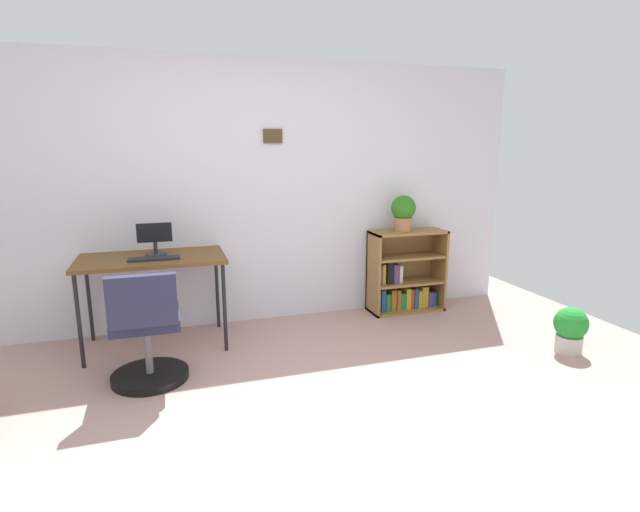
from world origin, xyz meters
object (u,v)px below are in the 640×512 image
office_chair (147,336)px  potted_plant_floor (570,329)px  desk (152,264)px  keyboard (154,259)px  potted_plant_on_shelf (403,212)px  bookshelf_low (403,276)px  monitor (155,239)px

office_chair → potted_plant_floor: bearing=-8.3°
desk → potted_plant_floor: (3.07, -1.13, -0.48)m
keyboard → potted_plant_on_shelf: bearing=6.9°
keyboard → office_chair: 0.70m
bookshelf_low → potted_plant_floor: 1.55m
monitor → office_chair: monitor is taller
office_chair → monitor: bearing=83.7°
monitor → office_chair: 0.90m
potted_plant_on_shelf → potted_plant_floor: (0.81, -1.29, -0.78)m
office_chair → bookshelf_low: (2.36, 0.89, -0.00)m
keyboard → bookshelf_low: size_ratio=0.48×
keyboard → office_chair: (-0.07, -0.57, -0.40)m
office_chair → potted_plant_on_shelf: potted_plant_on_shelf is taller
office_chair → potted_plant_on_shelf: bearing=20.0°
potted_plant_floor → potted_plant_on_shelf: bearing=122.1°
bookshelf_low → potted_plant_floor: bearing=-60.4°
keyboard → potted_plant_on_shelf: size_ratio=1.11×
potted_plant_on_shelf → keyboard: bearing=-173.1°
desk → bookshelf_low: size_ratio=1.40×
potted_plant_floor → keyboard: bearing=161.5°
bookshelf_low → potted_plant_on_shelf: 0.64m
monitor → keyboard: monitor is taller
desk → keyboard: (0.02, -0.11, 0.06)m
bookshelf_low → potted_plant_floor: bookshelf_low is taller
office_chair → potted_plant_floor: size_ratio=2.20×
keyboard → office_chair: size_ratio=0.47×
bookshelf_low → potted_plant_on_shelf: size_ratio=2.33×
desk → monitor: (0.03, 0.06, 0.19)m
desk → potted_plant_on_shelf: bearing=4.2°
desk → bookshelf_low: 2.34m
office_chair → potted_plant_on_shelf: size_ratio=2.38×
desk → potted_plant_on_shelf: potted_plant_on_shelf is taller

